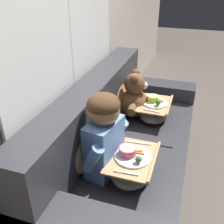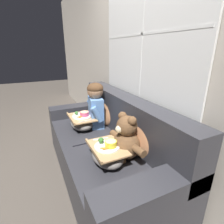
% 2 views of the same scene
% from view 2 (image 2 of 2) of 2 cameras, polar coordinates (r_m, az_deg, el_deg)
% --- Properties ---
extents(ground_plane, '(14.00, 14.00, 0.00)m').
position_cam_2_polar(ground_plane, '(2.19, -3.19, -19.85)').
color(ground_plane, '#4C443D').
extents(wall_back_with_window, '(8.00, 0.08, 2.60)m').
position_cam_2_polar(wall_back_with_window, '(1.93, 10.68, 17.12)').
color(wall_back_with_window, '#BCB2A3').
rests_on(wall_back_with_window, ground_plane).
extents(couch, '(1.98, 0.85, 0.91)m').
position_cam_2_polar(couch, '(2.01, -1.77, -12.03)').
color(couch, '#2D2D33').
rests_on(couch, ground_plane).
extents(throw_pillow_behind_child, '(0.40, 0.19, 0.41)m').
position_cam_2_polar(throw_pillow_behind_child, '(2.26, -1.73, 0.60)').
color(throw_pillow_behind_child, '#B2754C').
rests_on(throw_pillow_behind_child, couch).
extents(throw_pillow_behind_teddy, '(0.39, 0.19, 0.40)m').
position_cam_2_polar(throw_pillow_behind_teddy, '(1.63, 9.32, -7.54)').
color(throw_pillow_behind_teddy, '#B2754C').
rests_on(throw_pillow_behind_teddy, couch).
extents(child_figure, '(0.41, 0.22, 0.56)m').
position_cam_2_polar(child_figure, '(2.17, -5.40, 2.96)').
color(child_figure, '#5B84BC').
rests_on(child_figure, couch).
extents(teddy_bear, '(0.46, 0.32, 0.42)m').
position_cam_2_polar(teddy_bear, '(1.56, 4.56, -9.05)').
color(teddy_bear, brown).
rests_on(teddy_bear, couch).
extents(lap_tray_child, '(0.39, 0.28, 0.21)m').
position_cam_2_polar(lap_tray_child, '(2.19, -9.78, -3.19)').
color(lap_tray_child, slate).
rests_on(lap_tray_child, child_figure).
extents(lap_tray_teddy, '(0.38, 0.27, 0.22)m').
position_cam_2_polar(lap_tray_teddy, '(1.54, -1.58, -13.50)').
color(lap_tray_teddy, slate).
rests_on(lap_tray_teddy, teddy_bear).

